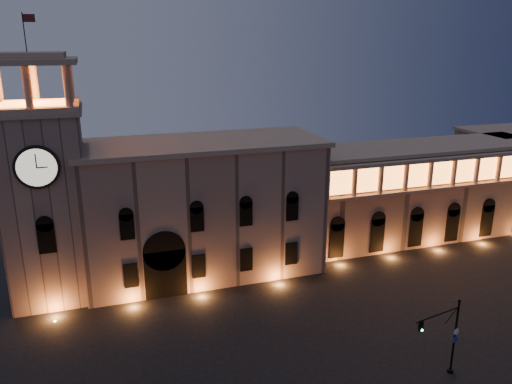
% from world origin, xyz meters
% --- Properties ---
extents(ground, '(160.00, 160.00, 0.00)m').
position_xyz_m(ground, '(0.00, 0.00, 0.00)').
color(ground, black).
rests_on(ground, ground).
extents(government_building, '(30.80, 12.80, 17.60)m').
position_xyz_m(government_building, '(-2.08, 21.93, 8.77)').
color(government_building, '#916F5E').
rests_on(government_building, ground).
extents(clock_tower, '(9.80, 9.80, 32.40)m').
position_xyz_m(clock_tower, '(-20.50, 20.98, 12.50)').
color(clock_tower, '#916F5E').
rests_on(clock_tower, ground).
extents(colonnade_wing, '(40.60, 11.50, 14.50)m').
position_xyz_m(colonnade_wing, '(32.00, 23.92, 7.33)').
color(colonnade_wing, '#8B6959').
rests_on(colonnade_wing, ground).
extents(traffic_light, '(5.47, 1.41, 7.61)m').
position_xyz_m(traffic_light, '(14.04, -6.65, 4.00)').
color(traffic_light, black).
rests_on(traffic_light, ground).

